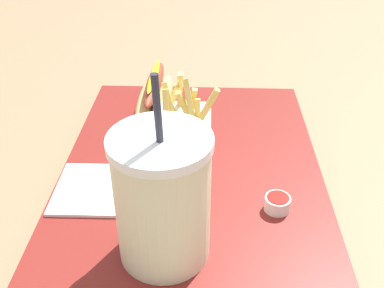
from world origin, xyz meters
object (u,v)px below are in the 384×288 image
soda_cup (162,198)px  fries_basket (184,137)px  hot_dog_1 (155,97)px  ketchup_cup_1 (277,203)px  napkin_stack (107,189)px

soda_cup → fries_basket: (-0.17, 0.01, -0.03)m
soda_cup → hot_dog_1: size_ratio=1.19×
soda_cup → fries_basket: size_ratio=1.62×
ketchup_cup_1 → napkin_stack: size_ratio=0.24×
fries_basket → ketchup_cup_1: size_ratio=4.19×
hot_dog_1 → napkin_stack: bearing=-10.5°
hot_dog_1 → napkin_stack: hot_dog_1 is taller
ketchup_cup_1 → hot_dog_1: bearing=-143.8°
soda_cup → hot_dog_1: soda_cup is taller
hot_dog_1 → soda_cup: bearing=8.0°
fries_basket → ketchup_cup_1: bearing=50.1°
soda_cup → ketchup_cup_1: size_ratio=6.78×
soda_cup → hot_dog_1: 0.32m
fries_basket → napkin_stack: 0.12m
soda_cup → hot_dog_1: (-0.31, -0.04, -0.05)m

